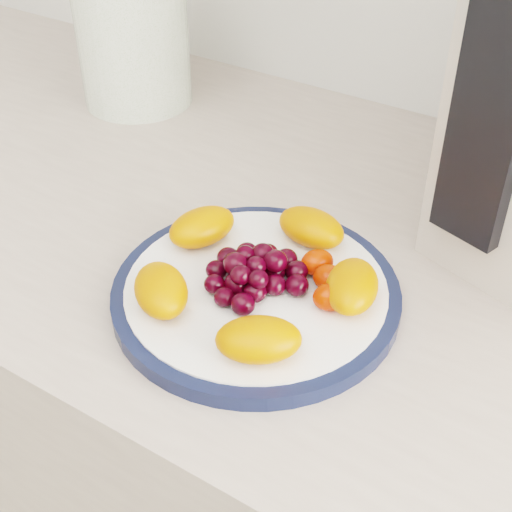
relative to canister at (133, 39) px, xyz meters
The scene contains 7 objects.
counter 0.63m from the canister, 23.96° to the right, with size 3.50×0.60×0.90m, color #B2A092.
cabinet_face 0.66m from the canister, 23.96° to the right, with size 3.48×0.58×0.84m, color #896B51.
plate_rim 0.44m from the canister, 36.66° to the right, with size 0.25×0.25×0.01m, color #111935.
plate_face 0.44m from the canister, 36.66° to the right, with size 0.23×0.23×0.02m, color white.
canister is the anchor object (origin of this frame).
appliance_panel 0.52m from the canister, 15.50° to the right, with size 0.06×0.02×0.27m, color black.
fruit_plate 0.44m from the canister, 35.80° to the right, with size 0.22×0.21×0.03m.
Camera 1 is at (0.30, 0.67, 1.32)m, focal length 50.00 mm.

